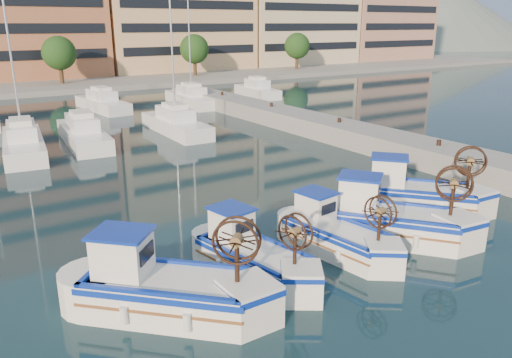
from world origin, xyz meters
name	(u,v)px	position (x,y,z in m)	size (l,w,h in m)	color
ground	(332,270)	(0.00, 0.00, 0.00)	(300.00, 300.00, 0.00)	#17333D
quay	(409,149)	(13.00, 8.00, 0.60)	(3.00, 60.00, 1.20)	gray
hill_east	(422,46)	(140.00, 110.00, 0.00)	(160.00, 160.00, 50.00)	slate
yacht_marina	(54,123)	(-2.52, 27.84, 0.53)	(39.75, 21.88, 11.50)	white
fishing_boat_a	(164,287)	(-5.54, 0.58, 0.82)	(4.61, 4.58, 2.98)	white
fishing_boat_b	(252,255)	(-2.35, 1.11, 0.71)	(2.37, 4.22, 2.56)	white
fishing_boat_c	(335,233)	(0.95, 0.94, 0.69)	(2.18, 4.14, 2.52)	white
fishing_boat_d	(389,219)	(3.29, 0.67, 0.82)	(4.35, 4.79, 2.99)	white
fishing_boat_e	(414,193)	(6.38, 2.10, 0.81)	(4.41, 4.65, 2.95)	white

